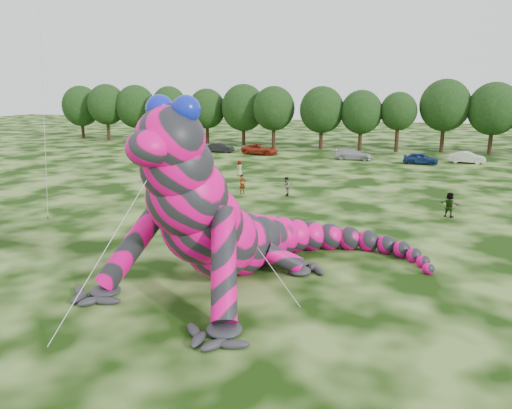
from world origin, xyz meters
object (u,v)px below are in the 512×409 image
object	(u,v)px
tree_0	(82,112)
tree_3	(169,115)
spectator_5	(449,205)
car_5	(467,157)
tree_10	(444,116)
tree_9	(398,122)
spectator_0	(242,184)
tree_5	(243,115)
tree_6	(274,117)
car_3	(353,154)
tree_11	(493,119)
car_4	(421,158)
car_1	(220,148)
tree_8	(361,121)
car_2	(260,149)
tree_1	(107,112)
tree_7	(322,118)
spectator_4	(240,168)
spectator_1	(286,186)
tree_2	(136,113)
inflatable_gecko	(236,186)
car_0	(156,146)
tree_4	(207,116)

from	to	relation	value
tree_0	tree_3	bearing A→B (deg)	-6.56
spectator_5	car_5	bearing A→B (deg)	-73.14
tree_3	tree_10	bearing A→B (deg)	2.01
tree_9	spectator_0	bearing A→B (deg)	-109.41
tree_9	tree_10	bearing A→B (deg)	11.02
tree_5	spectator_5	size ratio (longest dim) A/B	5.25
tree_3	spectator_5	world-z (taller)	tree_3
tree_6	car_3	distance (m)	16.98
tree_11	car_4	distance (m)	15.93
tree_0	car_1	xyz separation A→B (m)	(31.01, -10.39, -4.07)
car_5	tree_6	bearing A→B (deg)	81.41
tree_0	car_4	world-z (taller)	tree_0
tree_6	spectator_5	world-z (taller)	tree_6
tree_8	car_2	xyz separation A→B (m)	(-13.04, -8.46, -3.75)
tree_10	spectator_5	size ratio (longest dim) A/B	5.63
tree_5	car_3	xyz separation A→B (m)	(19.08, -11.22, -4.18)
tree_1	tree_7	world-z (taller)	tree_1
tree_6	car_3	bearing A→B (deg)	-35.03
tree_9	car_3	bearing A→B (deg)	-116.78
tree_6	tree_7	world-z (taller)	tree_6
tree_7	car_4	bearing A→B (deg)	-36.56
spectator_5	tree_1	bearing A→B (deg)	-10.71
car_4	spectator_0	xyz separation A→B (m)	(-15.52, -23.11, 0.17)
tree_1	tree_10	distance (m)	55.76
car_1	car_2	bearing A→B (deg)	-96.91
spectator_4	car_2	bearing A→B (deg)	-161.11
spectator_1	tree_2	bearing A→B (deg)	-146.37
tree_11	spectator_0	xyz separation A→B (m)	(-24.85, -35.28, -4.15)
car_3	spectator_0	distance (m)	25.29
tree_11	car_3	world-z (taller)	tree_11
tree_9	spectator_4	world-z (taller)	tree_9
inflatable_gecko	tree_8	xyz separation A→B (m)	(0.80, 52.56, -0.17)
tree_3	tree_2	bearing A→B (deg)	166.93
tree_1	tree_11	world-z (taller)	tree_11
tree_2	tree_7	size ratio (longest dim) A/B	1.02
tree_11	car_0	bearing A→B (deg)	-167.63
tree_0	tree_9	bearing A→B (deg)	-1.95
tree_3	tree_5	xyz separation A→B (m)	(12.59, 1.37, 0.18)
tree_1	tree_9	bearing A→B (deg)	-0.82
tree_7	car_3	world-z (taller)	tree_7
tree_0	tree_2	xyz separation A→B (m)	(11.54, -0.47, 0.07)
tree_4	tree_7	distance (m)	19.65
tree_8	spectator_1	distance (m)	34.09
tree_2	tree_3	bearing A→B (deg)	-13.07
tree_5	tree_9	xyz separation A→B (m)	(24.19, -1.09, -0.56)
tree_7	tree_9	bearing A→B (deg)	2.78
tree_3	spectator_5	size ratio (longest dim) A/B	5.06
car_2	tree_6	bearing A→B (deg)	8.55
tree_6	tree_7	size ratio (longest dim) A/B	1.00
car_2	spectator_0	bearing A→B (deg)	-159.94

